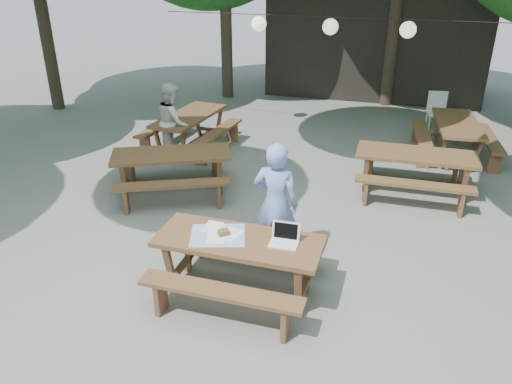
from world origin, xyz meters
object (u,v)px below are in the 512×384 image
at_px(main_picnic_table, 239,264).
at_px(picnic_table_nw, 172,172).
at_px(woman, 276,204).
at_px(second_person, 173,122).
at_px(plastic_chair, 436,120).

xyz_separation_m(main_picnic_table, picnic_table_nw, (-2.02, 2.35, 0.00)).
bearing_deg(main_picnic_table, picnic_table_nw, 130.76).
bearing_deg(picnic_table_nw, woman, -59.02).
distance_m(second_person, plastic_chair, 6.21).
xyz_separation_m(main_picnic_table, plastic_chair, (2.44, 7.30, -0.13)).
bearing_deg(plastic_chair, picnic_table_nw, -141.75).
xyz_separation_m(picnic_table_nw, second_person, (-0.66, 1.48, 0.40)).
bearing_deg(woman, picnic_table_nw, -31.92).
bearing_deg(main_picnic_table, woman, 74.70).
height_order(picnic_table_nw, second_person, second_person).
bearing_deg(woman, plastic_chair, -107.03).
distance_m(main_picnic_table, second_person, 4.69).
height_order(second_person, plastic_chair, second_person).
bearing_deg(second_person, plastic_chair, -80.41).
distance_m(main_picnic_table, woman, 0.98).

